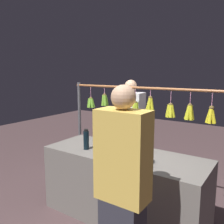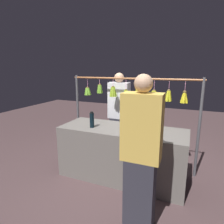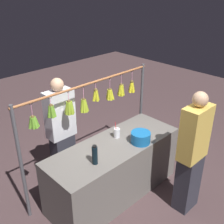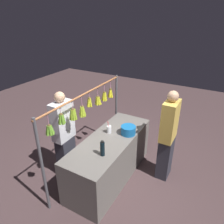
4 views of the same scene
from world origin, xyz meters
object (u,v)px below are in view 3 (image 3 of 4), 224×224
at_px(blue_bucket, 141,137).
at_px(customer_person, 192,155).
at_px(water_bottle, 95,155).
at_px(vendor_person, 62,134).
at_px(drink_cup, 117,133).

bearing_deg(blue_bucket, customer_person, 109.02).
relative_size(blue_bucket, customer_person, 0.16).
bearing_deg(customer_person, blue_bucket, -70.98).
height_order(water_bottle, blue_bucket, water_bottle).
bearing_deg(vendor_person, water_bottle, 81.98).
bearing_deg(drink_cup, vendor_person, -51.95).
bearing_deg(vendor_person, customer_person, 118.00).
height_order(vendor_person, customer_person, customer_person).
distance_m(blue_bucket, customer_person, 0.69).
bearing_deg(drink_cup, water_bottle, 21.69).
bearing_deg(blue_bucket, vendor_person, -56.57).
distance_m(water_bottle, blue_bucket, 0.75).
bearing_deg(customer_person, vendor_person, -62.00).
bearing_deg(customer_person, water_bottle, -36.70).
bearing_deg(drink_cup, customer_person, 110.26).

